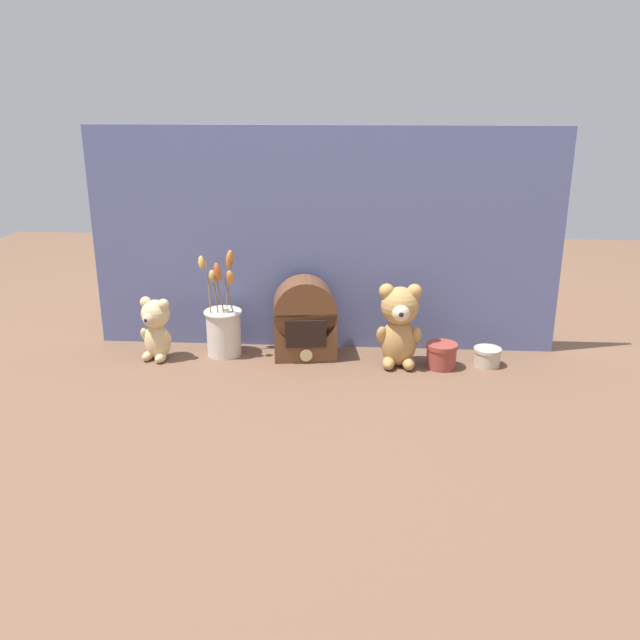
# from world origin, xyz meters

# --- Properties ---
(ground_plane) EXTENTS (4.00, 4.00, 0.00)m
(ground_plane) POSITION_xyz_m (0.00, 0.00, 0.00)
(ground_plane) COLOR brown
(backdrop_wall) EXTENTS (1.51, 0.02, 0.72)m
(backdrop_wall) POSITION_xyz_m (0.00, 0.17, 0.36)
(backdrop_wall) COLOR slate
(backdrop_wall) RESTS_ON ground
(teddy_bear_large) EXTENTS (0.14, 0.13, 0.26)m
(teddy_bear_large) POSITION_xyz_m (0.24, 0.01, 0.14)
(teddy_bear_large) COLOR tan
(teddy_bear_large) RESTS_ON ground
(teddy_bear_medium) EXTENTS (0.11, 0.10, 0.20)m
(teddy_bear_medium) POSITION_xyz_m (-0.52, 0.01, 0.11)
(teddy_bear_medium) COLOR #DBBC84
(teddy_bear_medium) RESTS_ON ground
(flower_vase) EXTENTS (0.13, 0.12, 0.34)m
(flower_vase) POSITION_xyz_m (-0.31, 0.06, 0.09)
(flower_vase) COLOR silver
(flower_vase) RESTS_ON ground
(vintage_radio) EXTENTS (0.21, 0.15, 0.26)m
(vintage_radio) POSITION_xyz_m (-0.05, 0.06, 0.12)
(vintage_radio) COLOR brown
(vintage_radio) RESTS_ON ground
(decorative_tin_tall) EXTENTS (0.08, 0.08, 0.06)m
(decorative_tin_tall) POSITION_xyz_m (0.52, 0.03, 0.03)
(decorative_tin_tall) COLOR beige
(decorative_tin_tall) RESTS_ON ground
(decorative_tin_short) EXTENTS (0.10, 0.10, 0.08)m
(decorative_tin_short) POSITION_xyz_m (0.38, 0.00, 0.04)
(decorative_tin_short) COLOR #993D33
(decorative_tin_short) RESTS_ON ground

